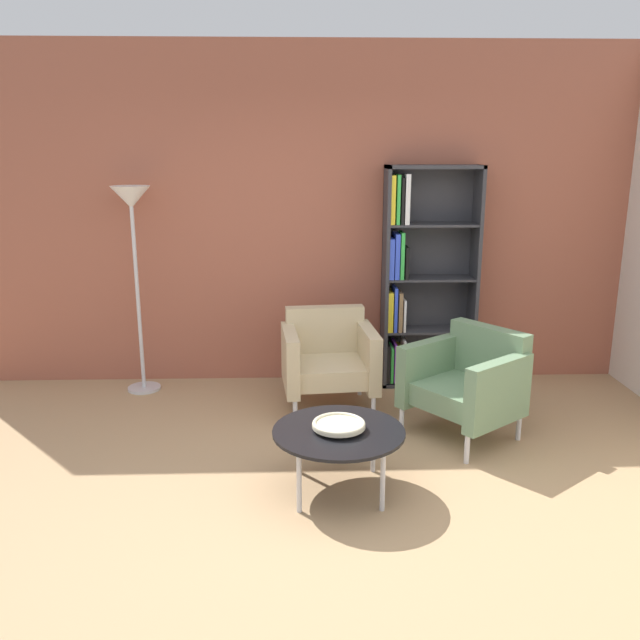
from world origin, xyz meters
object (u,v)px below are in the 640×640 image
at_px(coffee_table_low, 339,434).
at_px(armchair_corner_red, 468,381).
at_px(bookshelf_tall, 418,279).
at_px(decorative_bowl, 339,425).
at_px(armchair_by_bookshelf, 328,358).
at_px(floor_lamp_torchiere, 132,222).

height_order(coffee_table_low, armchair_corner_red, armchair_corner_red).
height_order(bookshelf_tall, decorative_bowl, bookshelf_tall).
relative_size(armchair_by_bookshelf, armchair_corner_red, 0.82).
relative_size(coffee_table_low, armchair_corner_red, 0.84).
xyz_separation_m(armchair_by_bookshelf, armchair_corner_red, (0.98, -0.58, 0.00)).
height_order(armchair_by_bookshelf, floor_lamp_torchiere, floor_lamp_torchiere).
distance_m(coffee_table_low, armchair_by_bookshelf, 1.37).
relative_size(bookshelf_tall, decorative_bowl, 5.94).
bearing_deg(bookshelf_tall, armchair_by_bookshelf, -145.46).
bearing_deg(bookshelf_tall, coffee_table_low, -112.65).
xyz_separation_m(coffee_table_low, decorative_bowl, (0.00, 0.00, 0.06)).
bearing_deg(armchair_by_bookshelf, coffee_table_low, -95.15).
xyz_separation_m(bookshelf_tall, decorative_bowl, (-0.80, -1.92, -0.51)).
bearing_deg(armchair_corner_red, decorative_bowl, -88.39).
bearing_deg(decorative_bowl, coffee_table_low, 180.00).
bearing_deg(floor_lamp_torchiere, armchair_by_bookshelf, -15.47).
xyz_separation_m(bookshelf_tall, floor_lamp_torchiere, (-2.38, -0.11, 0.51)).
relative_size(bookshelf_tall, coffee_table_low, 2.37).
relative_size(coffee_table_low, armchair_by_bookshelf, 1.03).
distance_m(armchair_by_bookshelf, armchair_corner_red, 1.14).
bearing_deg(coffee_table_low, floor_lamp_torchiere, 131.30).
height_order(coffee_table_low, floor_lamp_torchiere, floor_lamp_torchiere).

